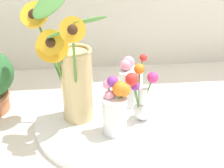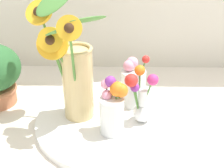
{
  "view_description": "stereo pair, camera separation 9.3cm",
  "coord_description": "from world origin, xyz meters",
  "px_view_note": "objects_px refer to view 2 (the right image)",
  "views": [
    {
      "loc": [
        -0.11,
        -0.71,
        0.6
      ],
      "look_at": [
        -0.03,
        0.1,
        0.14
      ],
      "focal_mm": 50.0,
      "sensor_mm": 36.0,
      "label": 1
    },
    {
      "loc": [
        -0.02,
        -0.71,
        0.6
      ],
      "look_at": [
        -0.03,
        0.1,
        0.14
      ],
      "focal_mm": 50.0,
      "sensor_mm": 36.0,
      "label": 2
    }
  ],
  "objects_px": {
    "serving_tray": "(112,120)",
    "vase_small_center": "(113,108)",
    "mason_jar_sunflowers": "(73,71)",
    "vase_small_back": "(133,84)",
    "vase_bulb_right": "(141,98)"
  },
  "relations": [
    {
      "from": "serving_tray",
      "to": "vase_small_back",
      "type": "distance_m",
      "value": 0.14
    },
    {
      "from": "serving_tray",
      "to": "vase_small_center",
      "type": "bearing_deg",
      "value": -87.55
    },
    {
      "from": "serving_tray",
      "to": "vase_small_center",
      "type": "distance_m",
      "value": 0.11
    },
    {
      "from": "mason_jar_sunflowers",
      "to": "vase_small_back",
      "type": "distance_m",
      "value": 0.21
    },
    {
      "from": "serving_tray",
      "to": "vase_bulb_right",
      "type": "bearing_deg",
      "value": -8.79
    },
    {
      "from": "serving_tray",
      "to": "vase_bulb_right",
      "type": "relative_size",
      "value": 2.64
    },
    {
      "from": "serving_tray",
      "to": "vase_small_back",
      "type": "height_order",
      "value": "vase_small_back"
    },
    {
      "from": "mason_jar_sunflowers",
      "to": "vase_small_center",
      "type": "bearing_deg",
      "value": -34.76
    },
    {
      "from": "serving_tray",
      "to": "mason_jar_sunflowers",
      "type": "xyz_separation_m",
      "value": [
        -0.12,
        0.02,
        0.17
      ]
    },
    {
      "from": "mason_jar_sunflowers",
      "to": "vase_small_back",
      "type": "xyz_separation_m",
      "value": [
        0.18,
        0.07,
        -0.08
      ]
    },
    {
      "from": "serving_tray",
      "to": "vase_small_center",
      "type": "xyz_separation_m",
      "value": [
        0.0,
        -0.07,
        0.09
      ]
    },
    {
      "from": "mason_jar_sunflowers",
      "to": "vase_bulb_right",
      "type": "height_order",
      "value": "mason_jar_sunflowers"
    },
    {
      "from": "vase_small_back",
      "to": "vase_bulb_right",
      "type": "bearing_deg",
      "value": -78.82
    },
    {
      "from": "vase_small_center",
      "to": "vase_bulb_right",
      "type": "bearing_deg",
      "value": 32.58
    },
    {
      "from": "vase_small_back",
      "to": "mason_jar_sunflowers",
      "type": "bearing_deg",
      "value": -158.82
    }
  ]
}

